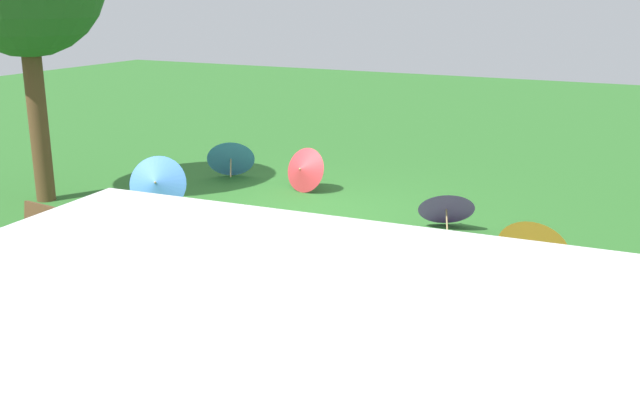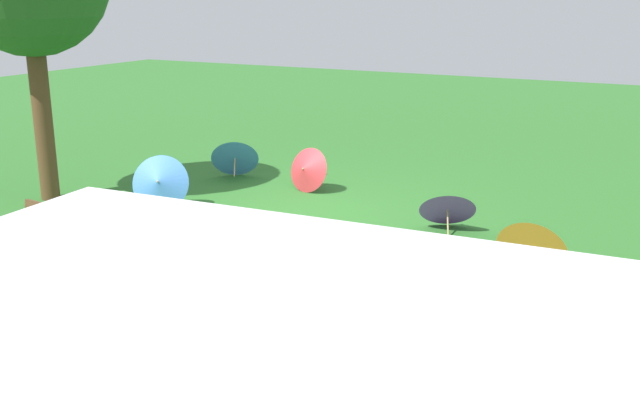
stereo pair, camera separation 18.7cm
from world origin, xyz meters
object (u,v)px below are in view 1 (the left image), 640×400
(parasol_teal_0, at_px, (543,370))
(parasol_teal_2, at_px, (272,275))
(park_bench, at_px, (80,245))
(parasol_orange_0, at_px, (535,246))
(parasol_red_0, at_px, (303,170))
(parasol_purple_0, at_px, (446,204))
(parasol_blue_0, at_px, (231,156))
(parasol_blue_2, at_px, (157,183))
(parasol_red_1, at_px, (336,226))

(parasol_teal_0, height_order, parasol_teal_2, parasol_teal_2)
(park_bench, distance_m, parasol_orange_0, 5.33)
(parasol_red_0, height_order, parasol_purple_0, parasol_red_0)
(parasol_blue_0, bearing_deg, park_bench, 103.69)
(park_bench, height_order, parasol_blue_2, park_bench)
(parasol_orange_0, bearing_deg, park_bench, 27.31)
(parasol_teal_0, xyz_separation_m, parasol_red_1, (3.15, -2.65, 0.02))
(parasol_orange_0, height_order, parasol_red_1, parasol_orange_0)
(parasol_teal_2, distance_m, parasol_red_1, 1.82)
(parasol_blue_2, distance_m, parasol_purple_0, 4.44)
(park_bench, bearing_deg, parasol_orange_0, -152.69)
(parasol_purple_0, bearing_deg, parasol_blue_0, -14.79)
(parasol_purple_0, bearing_deg, parasol_teal_0, 116.83)
(parasol_blue_2, bearing_deg, parasol_teal_2, 146.54)
(parasol_blue_2, bearing_deg, parasol_red_1, 172.82)
(parasol_red_1, bearing_deg, parasol_teal_0, 139.91)
(parasol_teal_0, bearing_deg, parasol_red_1, -40.09)
(parasol_teal_0, distance_m, parasol_red_1, 4.11)
(parasol_teal_2, bearing_deg, parasol_blue_2, -33.46)
(parasol_blue_0, height_order, parasol_teal_2, parasol_blue_0)
(park_bench, relative_size, parasol_blue_0, 1.54)
(parasol_orange_0, distance_m, parasol_teal_0, 2.85)
(park_bench, xyz_separation_m, parasol_blue_0, (1.23, -5.05, -0.06))
(parasol_blue_2, bearing_deg, park_bench, 111.46)
(park_bench, xyz_separation_m, parasol_purple_0, (-3.22, -3.88, -0.10))
(parasol_purple_0, height_order, parasol_red_1, parasol_purple_0)
(parasol_red_0, bearing_deg, parasol_orange_0, 151.85)
(parasol_blue_0, relative_size, parasol_teal_0, 1.36)
(parasol_blue_0, distance_m, parasol_teal_2, 5.77)
(parasol_red_0, bearing_deg, parasol_blue_0, -10.18)
(parasol_teal_2, height_order, parasol_red_1, parasol_teal_2)
(parasol_blue_0, relative_size, parasol_red_0, 1.27)
(parasol_blue_2, bearing_deg, parasol_teal_0, 154.51)
(parasol_teal_0, height_order, parasol_red_0, parasol_red_0)
(parasol_orange_0, relative_size, parasol_blue_2, 0.84)
(parasol_red_0, xyz_separation_m, parasol_purple_0, (-2.80, 0.88, -0.03))
(parasol_blue_0, bearing_deg, parasol_blue_2, 93.91)
(parasol_blue_0, bearing_deg, parasol_teal_0, 140.69)
(park_bench, bearing_deg, parasol_blue_0, -76.31)
(parasol_orange_0, distance_m, parasol_teal_2, 3.12)
(park_bench, height_order, parasol_teal_0, park_bench)
(parasol_blue_0, xyz_separation_m, parasol_teal_0, (-6.58, 5.39, -0.08))
(parasol_red_0, distance_m, parasol_blue_2, 2.52)
(parasol_red_0, relative_size, parasol_purple_0, 0.83)
(parasol_blue_0, bearing_deg, parasol_purple_0, 165.21)
(parasol_orange_0, distance_m, parasol_blue_2, 5.82)
(parasol_red_0, distance_m, parasol_purple_0, 2.93)
(parasol_red_0, bearing_deg, park_bench, 84.97)
(parasol_blue_2, bearing_deg, parasol_blue_0, -86.09)
(park_bench, bearing_deg, parasol_purple_0, -129.67)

